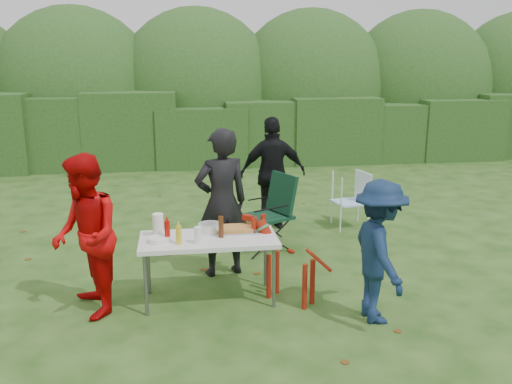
{
  "coord_description": "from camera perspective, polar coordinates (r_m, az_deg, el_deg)",
  "views": [
    {
      "loc": [
        -0.59,
        -5.59,
        2.66
      ],
      "look_at": [
        0.37,
        0.97,
        1.0
      ],
      "focal_mm": 38.0,
      "sensor_mm": 36.0,
      "label": 1
    }
  ],
  "objects": [
    {
      "name": "ground",
      "position": [
        6.22,
        -2.13,
        -11.29
      ],
      "size": [
        80.0,
        80.0,
        0.0
      ],
      "primitive_type": "plane",
      "color": "#1E4211"
    },
    {
      "name": "person_black_puffy",
      "position": [
        8.49,
        1.79,
        1.97
      ],
      "size": [
        1.05,
        0.46,
        1.77
      ],
      "primitive_type": "imported",
      "rotation": [
        0.0,
        0.0,
        3.16
      ],
      "color": "black",
      "rests_on": "ground"
    },
    {
      "name": "mustard_bottle",
      "position": [
        5.77,
        -8.14,
        -4.49
      ],
      "size": [
        0.06,
        0.06,
        0.2
      ],
      "primitive_type": "cylinder",
      "color": "gold",
      "rests_on": "folding_table"
    },
    {
      "name": "hedge_row",
      "position": [
        13.72,
        -5.84,
        6.4
      ],
      "size": [
        22.0,
        1.4,
        1.7
      ],
      "primitive_type": "cube",
      "color": "#23471C",
      "rests_on": "ground"
    },
    {
      "name": "cup_stack",
      "position": [
        5.77,
        -6.13,
        -4.55
      ],
      "size": [
        0.08,
        0.08,
        0.18
      ],
      "primitive_type": "cylinder",
      "color": "white",
      "rests_on": "folding_table"
    },
    {
      "name": "child",
      "position": [
        5.65,
        12.86,
        -6.15
      ],
      "size": [
        0.56,
        0.96,
        1.49
      ],
      "primitive_type": "imported",
      "rotation": [
        0.0,
        0.0,
        1.58
      ],
      "color": "#102342",
      "rests_on": "ground"
    },
    {
      "name": "camping_chair",
      "position": [
        7.64,
        1.25,
        -2.11
      ],
      "size": [
        0.89,
        0.89,
        1.07
      ],
      "primitive_type": null,
      "rotation": [
        0.0,
        0.0,
        3.59
      ],
      "color": "#0E301E",
      "rests_on": "ground"
    },
    {
      "name": "dog",
      "position": [
        6.04,
        3.66,
        -7.5
      ],
      "size": [
        0.93,
        0.92,
        0.89
      ],
      "primitive_type": null,
      "rotation": [
        0.0,
        0.0,
        2.37
      ],
      "color": "maroon",
      "rests_on": "ground"
    },
    {
      "name": "ketchup_bottle",
      "position": [
        5.89,
        -9.32,
        -4.06
      ],
      "size": [
        0.06,
        0.06,
        0.22
      ],
      "primitive_type": "cylinder",
      "color": "#AC0D08",
      "rests_on": "folding_table"
    },
    {
      "name": "lawn_chair",
      "position": [
        8.74,
        9.88,
        -0.81
      ],
      "size": [
        0.63,
        0.63,
        0.9
      ],
      "primitive_type": null,
      "rotation": [
        0.0,
        0.0,
        3.35
      ],
      "color": "#5CA2D8",
      "rests_on": "ground"
    },
    {
      "name": "pasta_bowl",
      "position": [
        6.13,
        -4.87,
        -3.78
      ],
      "size": [
        0.26,
        0.26,
        0.1
      ],
      "primitive_type": "cylinder",
      "color": "silver",
      "rests_on": "folding_table"
    },
    {
      "name": "person_red_jacket",
      "position": [
        5.88,
        -17.49,
        -4.48
      ],
      "size": [
        0.88,
        1.0,
        1.72
      ],
      "primitive_type": "imported",
      "rotation": [
        0.0,
        0.0,
        -1.26
      ],
      "color": "#B80506",
      "rests_on": "ground"
    },
    {
      "name": "shrub_backdrop",
      "position": [
        15.24,
        -6.2,
        9.98
      ],
      "size": [
        20.0,
        2.6,
        3.2
      ],
      "primitive_type": "ellipsoid",
      "color": "#3D6628",
      "rests_on": "ground"
    },
    {
      "name": "paper_towel_roll",
      "position": [
        6.03,
        -10.26,
        -3.47
      ],
      "size": [
        0.12,
        0.12,
        0.26
      ],
      "primitive_type": "cylinder",
      "color": "white",
      "rests_on": "folding_table"
    },
    {
      "name": "person_cook",
      "position": [
        6.64,
        -3.64,
        -1.14
      ],
      "size": [
        0.76,
        0.59,
        1.85
      ],
      "primitive_type": "imported",
      "rotation": [
        0.0,
        0.0,
        3.38
      ],
      "color": "black",
      "rests_on": "ground"
    },
    {
      "name": "plate_stack",
      "position": [
        5.89,
        -10.17,
        -4.95
      ],
      "size": [
        0.24,
        0.24,
        0.05
      ],
      "primitive_type": "cylinder",
      "color": "white",
      "rests_on": "folding_table"
    },
    {
      "name": "beer_bottle",
      "position": [
        5.92,
        -3.7,
        -3.68
      ],
      "size": [
        0.06,
        0.06,
        0.24
      ],
      "primitive_type": "cylinder",
      "color": "#47230F",
      "rests_on": "folding_table"
    },
    {
      "name": "food_tray",
      "position": [
        6.14,
        -2.29,
        -4.09
      ],
      "size": [
        0.45,
        0.3,
        0.02
      ],
      "primitive_type": "cube",
      "color": "#B7B7BA",
      "rests_on": "folding_table"
    },
    {
      "name": "focaccia_bread",
      "position": [
        6.13,
        -2.3,
        -3.84
      ],
      "size": [
        0.4,
        0.26,
        0.04
      ],
      "primitive_type": "cube",
      "color": "#C7843B",
      "rests_on": "food_tray"
    },
    {
      "name": "folding_table",
      "position": [
        5.98,
        -5.01,
        -5.28
      ],
      "size": [
        1.5,
        0.7,
        0.74
      ],
      "color": "silver",
      "rests_on": "ground"
    }
  ]
}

